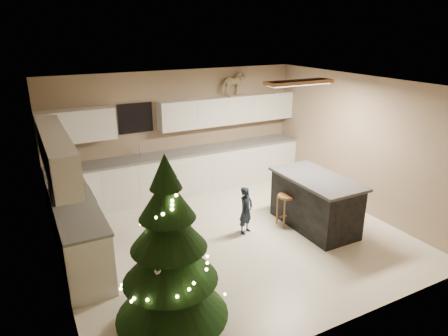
{
  "coord_description": "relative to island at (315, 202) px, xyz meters",
  "views": [
    {
      "loc": [
        -2.98,
        -5.34,
        3.43
      ],
      "look_at": [
        0.0,
        0.35,
        1.15
      ],
      "focal_mm": 32.0,
      "sensor_mm": 36.0,
      "label": 1
    }
  ],
  "objects": [
    {
      "name": "ground_plane",
      "position": [
        -1.47,
        0.33,
        -0.48
      ],
      "size": [
        5.5,
        5.5,
        0.0
      ],
      "primitive_type": "plane",
      "color": "beige"
    },
    {
      "name": "room_shell",
      "position": [
        -1.45,
        0.33,
        1.27
      ],
      "size": [
        5.52,
        5.02,
        2.61
      ],
      "color": "gray",
      "rests_on": "ground_plane"
    },
    {
      "name": "cabinetry",
      "position": [
        -2.38,
        1.98,
        0.28
      ],
      "size": [
        5.5,
        3.2,
        2.0
      ],
      "color": "silver",
      "rests_on": "ground_plane"
    },
    {
      "name": "island",
      "position": [
        0.0,
        0.0,
        0.0
      ],
      "size": [
        0.9,
        1.7,
        0.95
      ],
      "color": "black",
      "rests_on": "ground_plane"
    },
    {
      "name": "bar_stool",
      "position": [
        -0.42,
        0.28,
        -0.04
      ],
      "size": [
        0.31,
        0.31,
        0.59
      ],
      "rotation": [
        0.0,
        0.0,
        -0.18
      ],
      "color": "brown",
      "rests_on": "ground_plane"
    },
    {
      "name": "christmas_tree",
      "position": [
        -3.19,
        -1.27,
        0.43
      ],
      "size": [
        1.38,
        1.33,
        2.21
      ],
      "rotation": [
        0.0,
        0.0,
        -0.08
      ],
      "color": "#3F2816",
      "rests_on": "ground_plane"
    },
    {
      "name": "toddler",
      "position": [
        -1.21,
        0.37,
        -0.05
      ],
      "size": [
        0.37,
        0.32,
        0.85
      ],
      "primitive_type": "imported",
      "rotation": [
        0.0,
        0.0,
        0.45
      ],
      "color": "black",
      "rests_on": "ground_plane"
    },
    {
      "name": "rocking_horse",
      "position": [
        -0.2,
        2.66,
        1.79
      ],
      "size": [
        0.64,
        0.44,
        0.52
      ],
      "rotation": [
        0.0,
        0.0,
        1.89
      ],
      "color": "brown",
      "rests_on": "cabinetry"
    }
  ]
}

